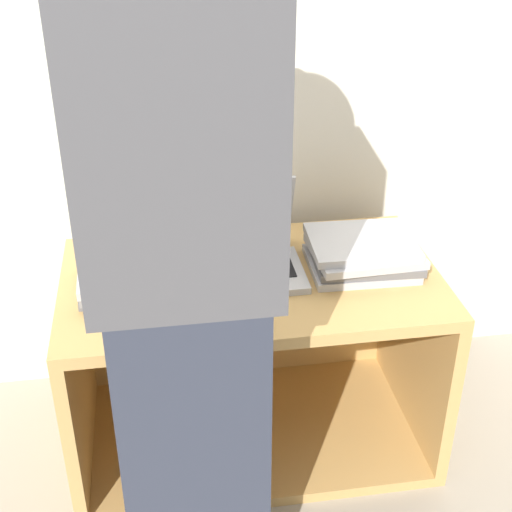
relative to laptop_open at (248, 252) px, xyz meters
The scene contains 7 objects.
ground_plane 0.75m from the laptop_open, 90.00° to the right, with size 12.00×12.00×0.00m, color #9E9384.
wall_back 0.65m from the laptop_open, 90.00° to the left, with size 8.00×0.05×2.40m.
cart 0.35m from the laptop_open, 90.00° to the left, with size 1.09×0.63×0.61m.
laptop_open is the anchor object (origin of this frame).
laptop_stack_left 0.33m from the laptop_open, behind, with size 0.32×0.27×0.07m.
laptop_stack_right 0.34m from the laptop_open, ahead, with size 0.32×0.27×0.09m.
person 0.62m from the laptop_open, 111.67° to the right, with size 0.40×0.54×1.77m.
Camera 1 is at (-0.26, -1.43, 1.67)m, focal length 50.00 mm.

